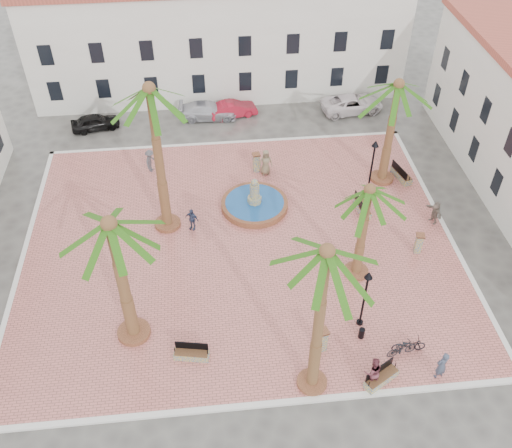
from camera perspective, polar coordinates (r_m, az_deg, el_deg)
The scene contains 35 objects.
ground at distance 35.02m, azimuth -1.63°, elevation -2.06°, with size 120.00×120.00×0.00m, color #56544F.
plaza at distance 34.97m, azimuth -1.63°, elevation -1.97°, with size 26.00×22.00×0.15m, color #C76B62.
kerb_n at distance 43.55m, azimuth -2.86°, elevation 8.08°, with size 26.30×0.30×0.16m, color silver.
kerb_s at distance 28.12m, azimuth 0.34°, elevation -17.63°, with size 26.30×0.30×0.16m, color silver.
kerb_e at distance 37.88m, azimuth 18.37°, elevation -0.43°, with size 0.30×22.30×0.16m, color silver.
kerb_w at distance 36.73m, azimuth -22.32°, elevation -3.30°, with size 0.30×22.30×0.16m, color silver.
building_north at distance 49.21m, azimuth -3.80°, elevation 18.47°, with size 30.40×7.40×9.50m.
fountain at distance 37.23m, azimuth -0.14°, elevation 2.08°, with size 4.36×4.36×2.25m.
palm_nw at distance 31.48m, azimuth -10.44°, elevation 11.66°, with size 5.33×5.33×9.97m.
palm_sw at distance 26.03m, azimuth -14.16°, elevation -1.46°, with size 5.58×5.58×8.12m.
palm_s at distance 22.39m, azimuth 6.95°, elevation -4.32°, with size 4.75×4.75×9.33m.
palm_e at distance 30.02m, azimuth 11.13°, elevation 2.30°, with size 4.62×4.62×6.46m.
palm_ne at distance 37.23m, azimuth 13.90°, elevation 12.28°, with size 5.20×5.20×7.66m.
bench_s at distance 29.44m, azimuth -6.46°, elevation -12.80°, with size 1.83×0.86×0.93m.
bench_se at distance 29.11m, azimuth 12.41°, elevation -14.78°, with size 1.91×1.43×0.99m.
bench_e at distance 37.57m, azimuth 10.55°, elevation 1.64°, with size 0.75×2.00×1.04m.
bench_ne at distance 40.93m, azimuth 14.31°, elevation 4.79°, with size 1.09×2.05×1.03m.
lamppost_s at distance 29.22m, azimuth 10.94°, elevation -6.46°, with size 0.43×0.43×3.95m.
lamppost_e at distance 37.60m, azimuth 11.63°, elevation 6.45°, with size 0.46×0.46×4.21m.
bollard_se at distance 29.33m, azimuth 6.63°, elevation -11.40°, with size 0.64×0.64×1.49m.
bollard_n at distance 40.10m, azimuth 0.02°, elevation 6.22°, with size 0.59×0.59×1.45m.
bollard_e at distance 35.22m, azimuth 15.96°, elevation -1.83°, with size 0.57×0.57×1.37m.
litter_bin at distance 30.46m, azimuth 10.51°, elevation -10.69°, with size 0.32×0.32×0.62m, color black.
cyclist_a at distance 29.49m, azimuth 18.08°, elevation -13.28°, with size 0.66×0.43×1.81m, color #394154.
bicycle_a at distance 30.34m, azimuth 15.03°, elevation -11.59°, with size 0.61×1.75×0.92m, color black.
cyclist_b at distance 28.45m, azimuth 11.59°, elevation -14.25°, with size 0.89×0.69×1.83m, color brown.
bicycle_b at distance 30.07m, azimuth 14.39°, elevation -11.98°, with size 0.46×1.65×0.99m, color black.
pedestrian_fountain_a at distance 39.73m, azimuth 0.97°, elevation 6.19°, with size 0.93×0.61×1.91m, color #78674C.
pedestrian_fountain_b at distance 35.55m, azimuth -6.44°, elevation 0.49°, with size 0.92×0.38×1.56m, color navy.
pedestrian_north at distance 40.72m, azimuth -10.52°, elevation 6.24°, with size 1.10×0.63×1.71m, color #46454A.
pedestrian_east at distance 37.55m, azimuth 17.46°, elevation 1.14°, with size 1.46×0.46×1.57m, color gray.
car_black at distance 46.68m, azimuth -15.78°, elevation 9.79°, with size 1.48×3.67×1.25m, color black.
car_red at distance 46.66m, azimuth -2.30°, elevation 11.42°, with size 1.34×3.83×1.26m, color maroon.
car_silver at distance 46.50m, azimuth -4.79°, elevation 11.24°, with size 1.87×4.60×1.34m, color silver.
car_white at distance 47.85m, azimuth 9.60°, elevation 11.78°, with size 2.32×5.03×1.40m, color white.
Camera 1 is at (-1.65, -25.12, 24.35)m, focal length 40.00 mm.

